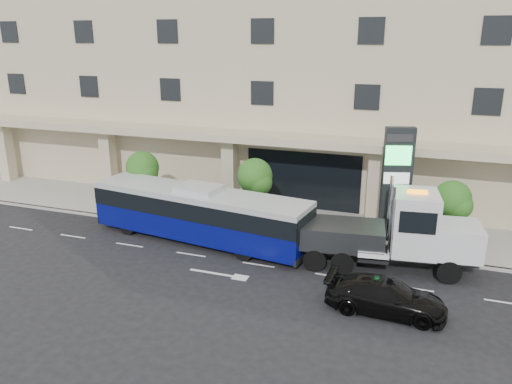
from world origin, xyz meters
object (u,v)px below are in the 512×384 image
city_bus (199,213)px  tow_truck (394,234)px  signage_pylon (396,183)px  black_sedan (386,296)px

city_bus → tow_truck: tow_truck is taller
tow_truck → signage_pylon: bearing=87.7°
tow_truck → black_sedan: 4.73m
black_sedan → signage_pylon: signage_pylon is taller
tow_truck → signage_pylon: signage_pylon is taller
city_bus → black_sedan: size_ratio=2.63×
black_sedan → city_bus: bearing=69.2°
black_sedan → signage_pylon: 8.95m
city_bus → signage_pylon: (10.80, 3.88, 1.78)m
city_bus → tow_truck: bearing=7.8°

